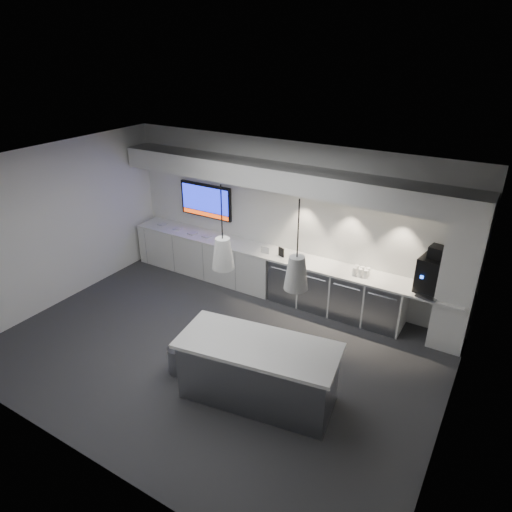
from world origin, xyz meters
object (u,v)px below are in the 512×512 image
Objects in this scene: bin at (178,360)px; wall_tv at (206,201)px; island at (258,371)px; coffee_machine at (433,273)px.

wall_tv is at bearing 118.82° from bin.
bin is at bearing 176.66° from island.
coffee_machine reaches higher than island.
island is 3.29m from coffee_machine.
coffee_machine reaches higher than bin.
bin is (1.71, -3.12, -1.34)m from wall_tv.
coffee_machine is at bearing 43.74° from bin.
wall_tv is 4.73m from coffee_machine.
island is (3.05, -2.99, -1.09)m from wall_tv.
coffee_machine is (4.71, -0.25, -0.33)m from wall_tv.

